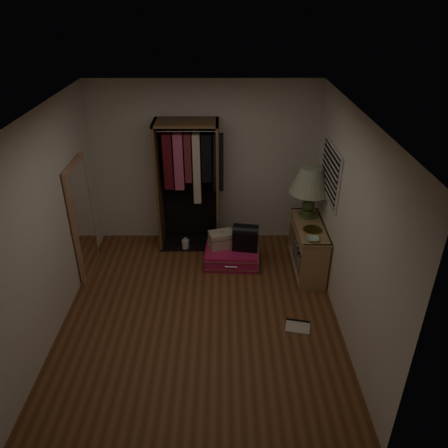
{
  "coord_description": "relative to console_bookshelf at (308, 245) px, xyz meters",
  "views": [
    {
      "loc": [
        0.29,
        -4.45,
        3.76
      ],
      "look_at": [
        0.3,
        0.95,
        0.8
      ],
      "focal_mm": 35.0,
      "sensor_mm": 36.0,
      "label": 1
    }
  ],
  "objects": [
    {
      "name": "train_case",
      "position": [
        -1.28,
        0.21,
        -0.02
      ],
      "size": [
        0.42,
        0.34,
        0.26
      ],
      "rotation": [
        0.0,
        0.0,
        0.29
      ],
      "color": "tan",
      "rests_on": "pink_suitcase"
    },
    {
      "name": "black_bag",
      "position": [
        -0.91,
        0.16,
        0.06
      ],
      "size": [
        0.41,
        0.3,
        0.41
      ],
      "rotation": [
        0.0,
        0.0,
        -0.15
      ],
      "color": "black",
      "rests_on": "pink_suitcase"
    },
    {
      "name": "open_wardrobe",
      "position": [
        -1.75,
        0.74,
        0.82
      ],
      "size": [
        1.02,
        0.5,
        2.05
      ],
      "color": "brown",
      "rests_on": "ground"
    },
    {
      "name": "brass_tray",
      "position": [
        0.0,
        -0.17,
        0.36
      ],
      "size": [
        0.27,
        0.27,
        0.02
      ],
      "rotation": [
        0.0,
        0.0,
        0.02
      ],
      "color": "#AE9143",
      "rests_on": "console_bookshelf"
    },
    {
      "name": "white_jug",
      "position": [
        -1.86,
        0.54,
        -0.31
      ],
      "size": [
        0.15,
        0.15,
        0.2
      ],
      "rotation": [
        0.0,
        0.0,
        -0.44
      ],
      "color": "silver",
      "rests_on": "ground"
    },
    {
      "name": "ceramic_bowl",
      "position": [
        -0.05,
        -0.45,
        0.37
      ],
      "size": [
        0.18,
        0.18,
        0.04
      ],
      "primitive_type": "imported",
      "rotation": [
        0.0,
        0.0,
        -0.06
      ],
      "color": "#A9CBB1",
      "rests_on": "console_bookshelf"
    },
    {
      "name": "ground",
      "position": [
        -1.54,
        -1.03,
        -0.4
      ],
      "size": [
        4.0,
        4.0,
        0.0
      ],
      "primitive_type": "plane",
      "color": "brown",
      "rests_on": "ground"
    },
    {
      "name": "pink_suitcase",
      "position": [
        -1.12,
        0.13,
        -0.27
      ],
      "size": [
        0.85,
        0.64,
        0.25
      ],
      "rotation": [
        0.0,
        0.0,
        -0.05
      ],
      "color": "#C21750",
      "rests_on": "ground"
    },
    {
      "name": "console_bookshelf",
      "position": [
        0.0,
        0.0,
        0.0
      ],
      "size": [
        0.42,
        1.12,
        0.75
      ],
      "color": "#9D784C",
      "rests_on": "ground"
    },
    {
      "name": "room_walls",
      "position": [
        -1.46,
        -0.98,
        1.1
      ],
      "size": [
        3.52,
        4.02,
        2.6
      ],
      "color": "beige",
      "rests_on": "ground"
    },
    {
      "name": "floor_book",
      "position": [
        -0.31,
        -1.3,
        -0.39
      ],
      "size": [
        0.34,
        0.3,
        0.03
      ],
      "rotation": [
        0.0,
        0.0,
        -0.21
      ],
      "color": "beige",
      "rests_on": "ground"
    },
    {
      "name": "floor_mirror",
      "position": [
        -3.24,
        -0.03,
        0.45
      ],
      "size": [
        0.06,
        0.8,
        1.7
      ],
      "color": "tan",
      "rests_on": "ground"
    },
    {
      "name": "table_lamp",
      "position": [
        0.0,
        0.26,
        0.91
      ],
      "size": [
        0.77,
        0.77,
        0.76
      ],
      "rotation": [
        0.0,
        0.0,
        0.32
      ],
      "color": "#425228",
      "rests_on": "console_bookshelf"
    }
  ]
}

